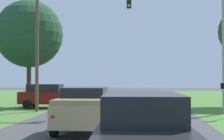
# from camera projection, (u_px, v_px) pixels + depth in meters

# --- Properties ---
(ground_plane) EXTENTS (120.00, 120.00, 0.00)m
(ground_plane) POSITION_uv_depth(u_px,v_px,m) (105.00, 134.00, 13.79)
(ground_plane) COLOR #424244
(red_suv_near) EXTENTS (2.36, 4.49, 2.00)m
(red_suv_near) POSITION_uv_depth(u_px,v_px,m) (143.00, 136.00, 7.52)
(red_suv_near) COLOR black
(red_suv_near) RESTS_ON ground_plane
(pickup_truck_lead) EXTENTS (2.29, 5.10, 1.94)m
(pickup_truck_lead) POSITION_uv_depth(u_px,v_px,m) (86.00, 109.00, 14.51)
(pickup_truck_lead) COLOR tan
(pickup_truck_lead) RESTS_ON ground_plane
(traffic_light) EXTENTS (7.24, 0.40, 8.69)m
(traffic_light) POSITION_uv_depth(u_px,v_px,m) (61.00, 30.00, 22.79)
(traffic_light) COLOR brown
(traffic_light) RESTS_ON ground_plane
(crossing_suv_far) EXTENTS (4.24, 2.08, 1.85)m
(crossing_suv_far) POSITION_uv_depth(u_px,v_px,m) (47.00, 95.00, 25.54)
(crossing_suv_far) COLOR maroon
(crossing_suv_far) RESTS_ON ground_plane
(utility_pole_right) EXTENTS (0.28, 0.28, 9.83)m
(utility_pole_right) POSITION_uv_depth(u_px,v_px,m) (224.00, 39.00, 21.63)
(utility_pole_right) COLOR #9E998E
(utility_pole_right) RESTS_ON ground_plane
(extra_tree_1) EXTENTS (5.52, 5.52, 8.70)m
(extra_tree_1) POSITION_uv_depth(u_px,v_px,m) (29.00, 34.00, 26.97)
(extra_tree_1) COLOR #4C351E
(extra_tree_1) RESTS_ON ground_plane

